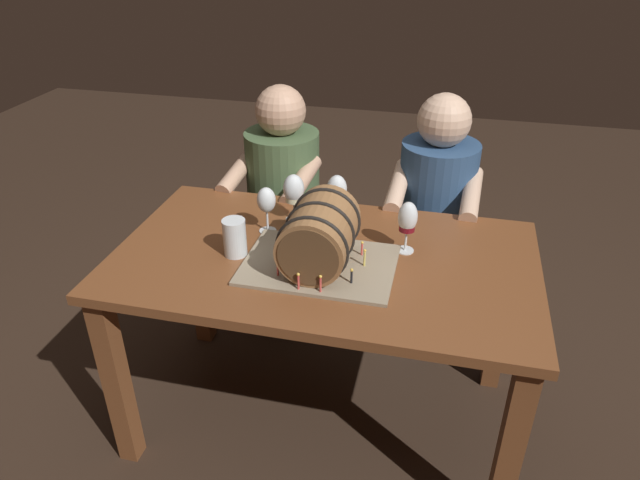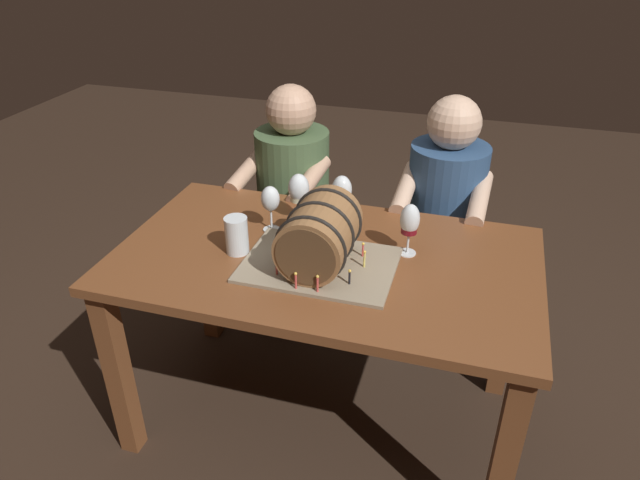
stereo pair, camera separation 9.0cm
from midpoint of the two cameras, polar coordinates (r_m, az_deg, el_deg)
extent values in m
plane|color=#332319|center=(2.46, 1.52, -16.78)|extent=(8.00, 8.00, 0.00)
cube|color=brown|center=(1.98, 1.81, -2.00)|extent=(1.43, 0.82, 0.03)
cube|color=brown|center=(2.20, -18.07, -12.40)|extent=(0.07, 0.07, 0.72)
cube|color=brown|center=(1.93, 18.96, -19.97)|extent=(0.07, 0.07, 0.72)
cube|color=brown|center=(2.67, -10.05, -2.87)|extent=(0.07, 0.07, 0.72)
cube|color=brown|center=(2.45, 18.97, -7.53)|extent=(0.07, 0.07, 0.72)
cube|color=gray|center=(1.91, 1.35, -2.45)|extent=(0.50, 0.36, 0.01)
cylinder|color=olive|center=(1.85, 1.39, 0.54)|extent=(0.22, 0.29, 0.22)
cylinder|color=brown|center=(1.73, 0.08, -1.79)|extent=(0.19, 0.00, 0.19)
cylinder|color=brown|center=(1.98, 2.53, 2.58)|extent=(0.19, 0.00, 0.19)
torus|color=black|center=(1.77, 0.53, -0.99)|extent=(0.23, 0.01, 0.23)
torus|color=black|center=(1.85, 1.39, 0.54)|extent=(0.23, 0.01, 0.23)
torus|color=black|center=(1.94, 2.17, 1.94)|extent=(0.23, 0.01, 0.23)
cylinder|color=#EAD666|center=(1.89, 5.74, -2.01)|extent=(0.01, 0.01, 0.05)
sphere|color=#F9C64C|center=(1.87, 5.79, -1.19)|extent=(0.01, 0.01, 0.01)
cylinder|color=#D64C47|center=(1.95, 5.55, -1.07)|extent=(0.01, 0.01, 0.04)
sphere|color=#F9C64C|center=(1.93, 5.59, -0.39)|extent=(0.01, 0.01, 0.01)
cylinder|color=#EAD666|center=(2.01, 4.02, 0.23)|extent=(0.01, 0.01, 0.05)
sphere|color=#F9C64C|center=(2.00, 4.05, 0.97)|extent=(0.01, 0.01, 0.01)
cylinder|color=silver|center=(2.04, 1.37, 0.70)|extent=(0.01, 0.01, 0.05)
sphere|color=#F9C64C|center=(2.02, 1.38, 1.44)|extent=(0.01, 0.01, 0.01)
cylinder|color=silver|center=(2.00, -1.33, 0.01)|extent=(0.01, 0.01, 0.04)
sphere|color=#F9C64C|center=(1.99, -1.34, 0.64)|extent=(0.01, 0.01, 0.01)
cylinder|color=silver|center=(1.94, -2.79, -1.15)|extent=(0.01, 0.01, 0.04)
sphere|color=#F9C64C|center=(1.92, -2.81, -0.50)|extent=(0.01, 0.01, 0.01)
cylinder|color=#D64C47|center=(1.85, -2.88, -2.85)|extent=(0.01, 0.01, 0.04)
sphere|color=#F9C64C|center=(1.83, -2.90, -2.16)|extent=(0.01, 0.01, 0.01)
cylinder|color=#D64C47|center=(1.78, -0.95, -4.15)|extent=(0.01, 0.01, 0.05)
sphere|color=#F9C64C|center=(1.76, -0.95, -3.35)|extent=(0.01, 0.01, 0.01)
cylinder|color=#D64C47|center=(1.76, 1.21, -4.45)|extent=(0.01, 0.01, 0.05)
sphere|color=#F9C64C|center=(1.75, 1.22, -3.63)|extent=(0.01, 0.01, 0.01)
cylinder|color=black|center=(1.80, 4.34, -3.78)|extent=(0.01, 0.01, 0.04)
sphere|color=#F9C64C|center=(1.79, 4.37, -3.07)|extent=(0.01, 0.01, 0.01)
cylinder|color=white|center=(2.19, 3.27, 1.96)|extent=(0.06, 0.06, 0.00)
cylinder|color=white|center=(2.18, 3.30, 2.80)|extent=(0.01, 0.01, 0.07)
ellipsoid|color=white|center=(2.14, 3.37, 4.93)|extent=(0.07, 0.07, 0.11)
cylinder|color=#C6842D|center=(2.15, 3.35, 4.27)|extent=(0.06, 0.06, 0.05)
cylinder|color=white|center=(2.20, -0.87, 2.11)|extent=(0.07, 0.07, 0.00)
cylinder|color=white|center=(2.19, -0.88, 2.97)|extent=(0.01, 0.01, 0.07)
ellipsoid|color=white|center=(2.15, -0.90, 5.11)|extent=(0.08, 0.08, 0.11)
cylinder|color=beige|center=(2.16, -0.89, 4.41)|extent=(0.06, 0.06, 0.04)
cylinder|color=white|center=(2.01, 9.81, -1.26)|extent=(0.06, 0.06, 0.00)
cylinder|color=white|center=(1.99, 9.90, -0.32)|extent=(0.01, 0.01, 0.07)
ellipsoid|color=white|center=(1.95, 10.14, 1.99)|extent=(0.07, 0.07, 0.11)
cylinder|color=maroon|center=(1.96, 10.06, 1.25)|extent=(0.05, 0.05, 0.04)
cylinder|color=white|center=(2.13, -3.56, 1.03)|extent=(0.06, 0.06, 0.00)
cylinder|color=white|center=(2.11, -3.59, 1.98)|extent=(0.01, 0.01, 0.08)
ellipsoid|color=white|center=(2.07, -3.67, 4.06)|extent=(0.07, 0.07, 0.09)
cylinder|color=white|center=(1.98, -6.90, 0.46)|extent=(0.08, 0.08, 0.13)
cylinder|color=#C6842D|center=(1.99, -6.87, 0.03)|extent=(0.07, 0.07, 0.10)
cylinder|color=white|center=(1.96, -6.97, 1.40)|extent=(0.07, 0.07, 0.01)
cube|color=#2A3A24|center=(2.87, -1.56, -3.09)|extent=(0.34, 0.32, 0.45)
cylinder|color=#47603D|center=(2.64, -1.71, 5.51)|extent=(0.37, 0.37, 0.49)
sphere|color=tan|center=(2.51, -1.83, 12.64)|extent=(0.22, 0.22, 0.22)
cylinder|color=tan|center=(2.43, -0.01, 5.79)|extent=(0.11, 0.31, 0.14)
cylinder|color=tan|center=(2.55, -6.06, 6.89)|extent=(0.11, 0.31, 0.14)
cube|color=#1B2D46|center=(2.76, 12.02, -5.22)|extent=(0.34, 0.32, 0.45)
cylinder|color=#2D4C75|center=(2.53, 13.15, 3.63)|extent=(0.34, 0.34, 0.50)
sphere|color=beige|center=(2.39, 14.12, 11.10)|extent=(0.22, 0.22, 0.22)
cylinder|color=beige|center=(2.35, 16.45, 3.87)|extent=(0.09, 0.31, 0.14)
cylinder|color=beige|center=(2.38, 9.52, 5.00)|extent=(0.09, 0.31, 0.14)
camera|label=1|loc=(0.04, -88.62, 0.80)|focal=32.59mm
camera|label=2|loc=(0.04, 91.38, -0.80)|focal=32.59mm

